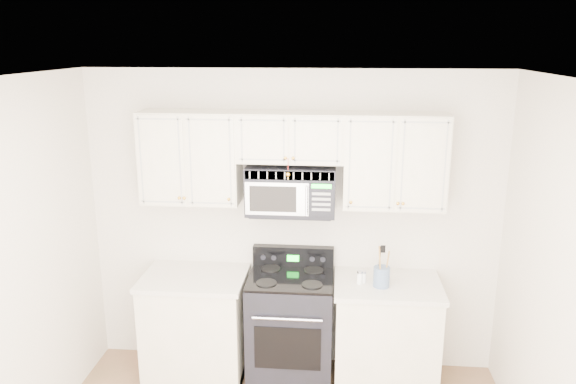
# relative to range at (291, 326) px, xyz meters

# --- Properties ---
(room) EXTENTS (3.51, 3.51, 2.61)m
(room) POSITION_rel_range_xyz_m (-0.01, -1.46, 0.82)
(room) COLOR #906049
(room) RESTS_ON ground
(base_cabinet_left) EXTENTS (0.86, 0.65, 0.92)m
(base_cabinet_left) POSITION_rel_range_xyz_m (-0.81, -0.02, -0.06)
(base_cabinet_left) COLOR silver
(base_cabinet_left) RESTS_ON ground
(base_cabinet_right) EXTENTS (0.86, 0.65, 0.92)m
(base_cabinet_right) POSITION_rel_range_xyz_m (0.79, -0.02, -0.06)
(base_cabinet_right) COLOR silver
(base_cabinet_right) RESTS_ON ground
(range) EXTENTS (0.70, 0.64, 1.10)m
(range) POSITION_rel_range_xyz_m (0.00, 0.00, 0.00)
(range) COLOR black
(range) RESTS_ON ground
(upper_cabinets) EXTENTS (2.44, 0.37, 0.75)m
(upper_cabinets) POSITION_rel_range_xyz_m (-0.01, 0.13, 1.45)
(upper_cabinets) COLOR silver
(upper_cabinets) RESTS_ON ground
(microwave) EXTENTS (0.72, 0.41, 0.40)m
(microwave) POSITION_rel_range_xyz_m (-0.01, 0.11, 1.16)
(microwave) COLOR black
(microwave) RESTS_ON ground
(utensil_crock) EXTENTS (0.13, 0.13, 0.35)m
(utensil_crock) POSITION_rel_range_xyz_m (0.73, -0.09, 0.52)
(utensil_crock) COLOR #4B5D8B
(utensil_crock) RESTS_ON base_cabinet_right
(shaker_salt) EXTENTS (0.04, 0.04, 0.10)m
(shaker_salt) POSITION_rel_range_xyz_m (0.59, -0.03, 0.49)
(shaker_salt) COLOR white
(shaker_salt) RESTS_ON base_cabinet_right
(shaker_pepper) EXTENTS (0.05, 0.05, 0.11)m
(shaker_pepper) POSITION_rel_range_xyz_m (0.56, -0.06, 0.49)
(shaker_pepper) COLOR white
(shaker_pepper) RESTS_ON base_cabinet_right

